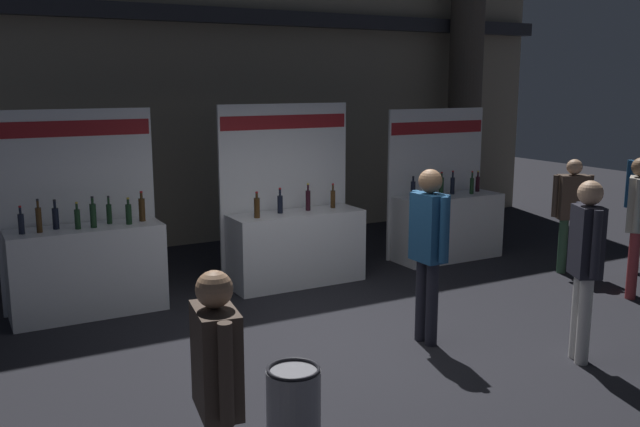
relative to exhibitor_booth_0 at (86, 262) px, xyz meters
The scene contains 11 objects.
ground_plane 3.12m from the exhibitor_booth_0, 47.34° to the right, with size 28.88×28.88×0.00m, color black.
hall_colonnade 4.37m from the exhibitor_booth_0, 53.00° to the left, with size 14.44×1.09×6.66m.
exhibitor_booth_0 is the anchor object (origin of this frame).
exhibitor_booth_1 2.65m from the exhibitor_booth_0, ahead, with size 1.86×0.66×2.36m.
exhibitor_booth_2 5.24m from the exhibitor_booth_0, ahead, with size 1.74×0.66×2.24m.
trash_bin 3.93m from the exhibitor_booth_0, 79.37° to the right, with size 0.40×0.40×0.63m.
visitor_0 3.91m from the exhibitor_booth_0, 42.77° to the right, with size 0.24×0.53×1.80m.
visitor_2 5.38m from the exhibitor_booth_0, 44.08° to the right, with size 0.34×0.44×1.75m.
visitor_4 4.50m from the exhibitor_booth_0, 91.08° to the right, with size 0.28×0.57×1.61m.
visitor_5 6.60m from the exhibitor_booth_0, 23.77° to the right, with size 0.42×0.38×1.75m.
visitor_8 6.41m from the exhibitor_booth_0, 13.41° to the right, with size 0.51×0.40×1.60m.
Camera 1 is at (-3.43, -5.76, 2.65)m, focal length 38.75 mm.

